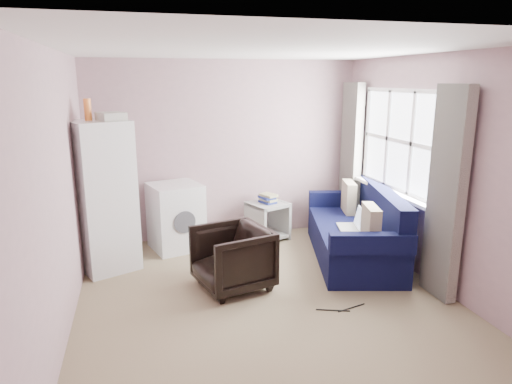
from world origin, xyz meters
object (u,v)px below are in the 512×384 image
armchair (232,255)px  fridge (104,196)px  sofa (358,233)px  washing_machine (176,215)px  side_table (268,218)px

armchair → fridge: fridge is taller
armchair → sofa: 1.78m
armchair → washing_machine: size_ratio=0.85×
armchair → side_table: size_ratio=1.14×
washing_machine → sofa: sofa is taller
armchair → washing_machine: (-0.49, 1.38, 0.09)m
side_table → washing_machine: bearing=-178.2°
armchair → fridge: size_ratio=0.37×
side_table → sofa: 1.34m
armchair → side_table: 1.64m
armchair → side_table: bearing=135.9°
sofa → armchair: bearing=-151.0°
fridge → sofa: fridge is taller
sofa → fridge: bearing=-174.2°
washing_machine → armchair: bearing=-86.7°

